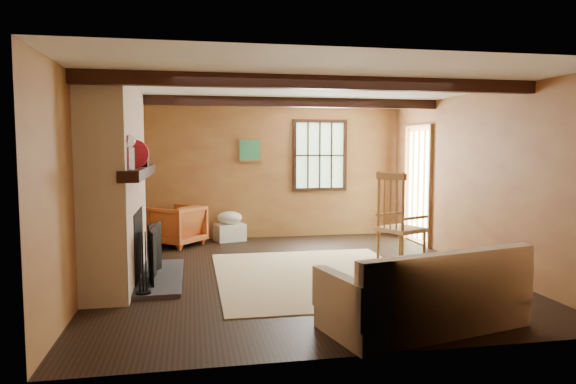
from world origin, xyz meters
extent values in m
plane|color=black|center=(0.00, 0.00, 0.00)|extent=(5.50, 5.50, 0.00)
cube|color=olive|center=(0.00, 2.75, 1.20)|extent=(5.00, 0.02, 2.40)
cube|color=olive|center=(0.00, -2.75, 1.20)|extent=(5.00, 0.02, 2.40)
cube|color=olive|center=(-2.50, 0.00, 1.20)|extent=(0.02, 5.50, 2.40)
cube|color=olive|center=(2.50, 0.00, 1.20)|extent=(0.02, 5.50, 2.40)
cube|color=silver|center=(0.00, 0.00, 2.40)|extent=(5.00, 5.50, 0.02)
cube|color=black|center=(0.00, -1.20, 2.33)|extent=(5.00, 0.12, 0.14)
cube|color=black|center=(0.00, 1.20, 2.33)|extent=(5.00, 0.12, 0.14)
cube|color=black|center=(1.00, 2.72, 1.50)|extent=(1.02, 0.06, 1.32)
cube|color=#B5E5AF|center=(1.00, 2.75, 1.50)|extent=(0.90, 0.01, 1.20)
cube|color=black|center=(1.00, 2.73, 1.50)|extent=(0.90, 0.03, 0.02)
cube|color=olive|center=(2.47, 1.70, 1.00)|extent=(0.06, 1.00, 2.06)
cube|color=#B5E5AF|center=(2.50, 1.70, 1.00)|extent=(0.01, 0.80, 1.85)
cube|color=olive|center=(-0.30, 2.72, 1.60)|extent=(0.42, 0.03, 0.42)
cube|color=#246C5A|center=(-0.30, 2.71, 1.60)|extent=(0.36, 0.01, 0.36)
cube|color=#985E3B|center=(-2.25, 0.00, 1.20)|extent=(0.50, 2.20, 2.40)
cube|color=black|center=(-2.18, 0.00, 0.45)|extent=(0.38, 1.00, 0.85)
cube|color=#333338|center=(-1.75, 0.00, 0.03)|extent=(0.55, 1.80, 0.05)
cube|color=black|center=(-1.97, 0.00, 1.35)|extent=(0.22, 2.30, 0.12)
cube|color=black|center=(-1.82, -0.43, 0.36)|extent=(0.08, 0.31, 0.63)
cube|color=black|center=(-1.82, -0.10, 0.36)|extent=(0.06, 0.31, 0.63)
cube|color=black|center=(-1.82, 0.22, 0.36)|extent=(0.15, 0.29, 0.63)
cylinder|color=black|center=(-1.88, -0.80, 0.06)|extent=(0.17, 0.17, 0.02)
cylinder|color=black|center=(-1.91, -0.83, 0.39)|extent=(0.01, 0.01, 0.68)
cylinder|color=black|center=(-1.88, -0.80, 0.39)|extent=(0.01, 0.01, 0.68)
cylinder|color=black|center=(-1.85, -0.77, 0.39)|extent=(0.01, 0.01, 0.68)
cylinder|color=white|center=(-1.98, -0.87, 1.53)|extent=(0.11, 0.11, 0.24)
sphere|color=white|center=(-1.98, -0.87, 1.72)|extent=(0.13, 0.13, 0.13)
cylinder|color=red|center=(-1.98, -0.41, 1.58)|extent=(0.33, 0.07, 0.33)
cube|color=black|center=(-1.98, 0.04, 1.48)|extent=(0.25, 0.17, 0.13)
cylinder|color=black|center=(-1.98, 0.41, 1.46)|extent=(0.09, 0.09, 0.11)
cylinder|color=black|center=(-1.98, 0.60, 1.45)|extent=(0.08, 0.08, 0.09)
cube|color=tan|center=(0.20, -0.20, 0.00)|extent=(2.50, 3.00, 0.01)
cube|color=tan|center=(1.54, 0.18, 0.50)|extent=(0.69, 0.70, 0.06)
cube|color=olive|center=(1.34, 0.09, 1.26)|extent=(0.26, 0.49, 0.09)
cylinder|color=olive|center=(1.84, 0.07, 0.26)|extent=(0.04, 0.04, 0.49)
cylinder|color=olive|center=(1.65, 0.48, 0.26)|extent=(0.04, 0.04, 0.49)
cylinder|color=olive|center=(1.43, -0.12, 0.26)|extent=(0.04, 0.04, 0.49)
cylinder|color=olive|center=(1.24, 0.29, 0.26)|extent=(0.04, 0.04, 0.49)
cylinder|color=olive|center=(1.43, -0.12, 0.90)|extent=(0.04, 0.04, 0.84)
cylinder|color=olive|center=(1.24, 0.29, 0.90)|extent=(0.04, 0.04, 0.84)
cylinder|color=olive|center=(1.38, -0.02, 0.88)|extent=(0.02, 0.02, 0.70)
cylinder|color=olive|center=(1.34, 0.09, 0.88)|extent=(0.02, 0.02, 0.70)
cylinder|color=olive|center=(1.29, 0.19, 0.88)|extent=(0.02, 0.02, 0.70)
cube|color=olive|center=(1.64, -0.04, 0.70)|extent=(0.45, 0.24, 0.03)
cube|color=olive|center=(1.44, 0.40, 0.70)|extent=(0.45, 0.24, 0.03)
cube|color=olive|center=(1.63, -0.02, 0.02)|extent=(0.89, 0.44, 0.03)
cube|color=olive|center=(1.45, 0.38, 0.02)|extent=(0.89, 0.44, 0.03)
cube|color=beige|center=(0.74, -2.19, 0.20)|extent=(1.98, 1.24, 0.40)
cube|color=beige|center=(0.83, -2.53, 0.50)|extent=(1.81, 0.57, 0.50)
cube|color=beige|center=(-0.10, -2.40, 0.38)|extent=(0.32, 0.83, 0.37)
cube|color=beige|center=(1.59, -1.99, 0.38)|extent=(0.32, 0.83, 0.37)
ellipsoid|color=beige|center=(1.17, -2.00, 0.50)|extent=(0.35, 0.19, 0.33)
cylinder|color=brown|center=(-2.15, 2.60, 0.06)|extent=(0.41, 0.12, 0.12)
cylinder|color=brown|center=(-2.02, 2.60, 0.06)|extent=(0.41, 0.12, 0.12)
cylinder|color=brown|center=(-1.88, 2.60, 0.06)|extent=(0.41, 0.12, 0.12)
cylinder|color=brown|center=(-2.15, 2.60, 0.19)|extent=(0.41, 0.12, 0.12)
cylinder|color=brown|center=(-2.02, 2.60, 0.19)|extent=(0.41, 0.12, 0.12)
cylinder|color=brown|center=(-1.88, 2.60, 0.19)|extent=(0.41, 0.12, 0.12)
cube|color=white|center=(-0.70, 2.50, 0.15)|extent=(0.59, 0.51, 0.30)
ellipsoid|color=beige|center=(-0.70, 2.50, 0.41)|extent=(0.53, 0.48, 0.22)
imported|color=#BF6026|center=(-1.59, 2.21, 0.34)|extent=(1.05, 1.05, 0.69)
camera|label=1|loc=(-1.33, -6.51, 1.65)|focal=32.00mm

